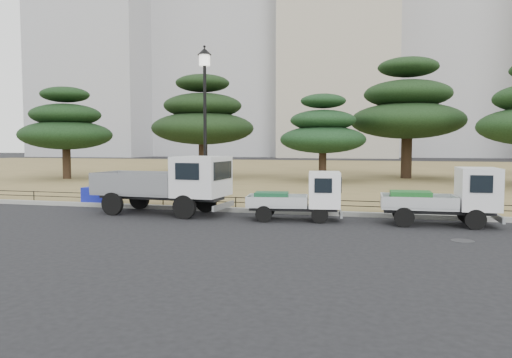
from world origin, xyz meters
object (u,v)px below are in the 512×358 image
(truck_kei_rear, at_px, (448,197))
(tarp_pile, at_px, (101,193))
(truck_kei_front, at_px, (302,196))
(street_lamp, at_px, (205,100))
(truck_large, at_px, (169,182))

(truck_kei_rear, relative_size, tarp_pile, 2.69)
(truck_kei_front, xyz_separation_m, street_lamp, (-4.06, 1.66, 3.42))
(truck_kei_rear, xyz_separation_m, tarp_pile, (-13.39, 1.75, -0.41))
(truck_kei_rear, bearing_deg, street_lamp, 167.67)
(street_lamp, bearing_deg, truck_kei_rear, -9.80)
(truck_kei_rear, distance_m, street_lamp, 9.40)
(truck_large, bearing_deg, truck_kei_rear, 3.00)
(street_lamp, relative_size, tarp_pile, 4.61)
(truck_large, distance_m, truck_kei_rear, 9.50)
(truck_large, height_order, street_lamp, street_lamp)
(truck_large, relative_size, street_lamp, 0.82)
(tarp_pile, bearing_deg, truck_large, -24.06)
(truck_kei_front, height_order, truck_kei_rear, truck_kei_rear)
(truck_kei_rear, xyz_separation_m, street_lamp, (-8.66, 1.50, 3.33))
(truck_large, height_order, truck_kei_front, truck_large)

